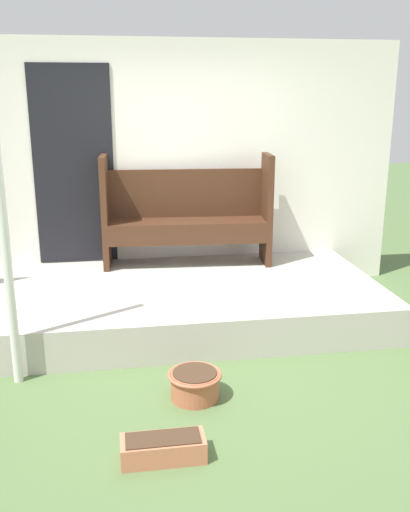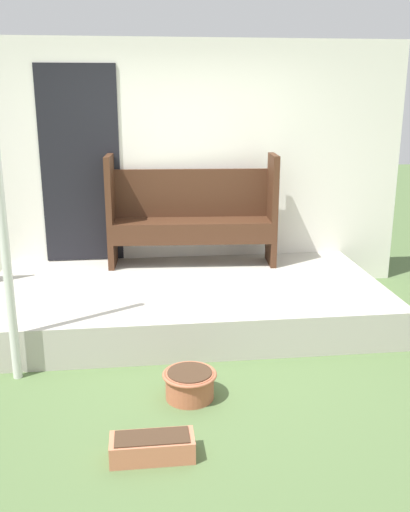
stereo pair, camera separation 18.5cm
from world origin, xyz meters
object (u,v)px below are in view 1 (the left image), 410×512
(bench, at_px, (187,210))
(support_post, at_px, (5,241))
(planter_box_rect, at_px, (163,448))
(flower_pot_middle, at_px, (195,384))

(bench, bearing_deg, support_post, -127.52)
(bench, relative_size, planter_box_rect, 3.49)
(support_post, relative_size, flower_pot_middle, 5.64)
(planter_box_rect, bearing_deg, support_post, 131.50)
(support_post, distance_m, planter_box_rect, 1.80)
(support_post, relative_size, bench, 1.25)
(support_post, xyz_separation_m, flower_pot_middle, (1.27, -0.45, -0.97))
(bench, xyz_separation_m, planter_box_rect, (-0.51, -2.81, -0.84))
(support_post, distance_m, bench, 2.27)
(bench, xyz_separation_m, flower_pot_middle, (-0.23, -2.15, -0.80))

